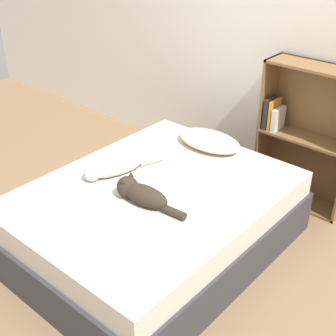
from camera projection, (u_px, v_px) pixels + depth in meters
ground_plane at (155, 247)px, 3.33m from camera, size 8.00×8.00×0.00m
wall_back at (274, 34)px, 3.62m from camera, size 8.00×0.06×2.50m
bed at (155, 220)px, 3.21m from camera, size 1.43×1.84×0.49m
pillow at (209, 141)px, 3.59m from camera, size 0.53×0.32×0.10m
cat_light at (114, 167)px, 3.23m from camera, size 0.28×0.60×0.14m
cat_dark at (141, 193)px, 2.93m from camera, size 0.52×0.17×0.16m
bookshelf at (307, 134)px, 3.62m from camera, size 0.74×0.26×1.13m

